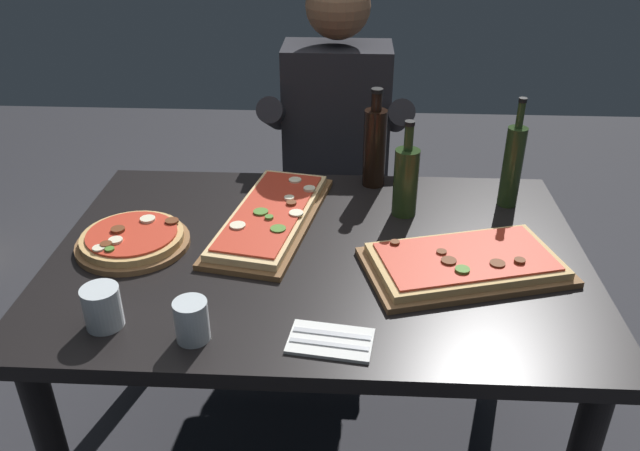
{
  "coord_description": "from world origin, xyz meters",
  "views": [
    {
      "loc": [
        0.08,
        -1.44,
        1.63
      ],
      "look_at": [
        0.0,
        0.05,
        0.79
      ],
      "focal_mm": 36.04,
      "sensor_mm": 36.0,
      "label": 1
    }
  ],
  "objects_px": {
    "oil_bottle_amber": "(513,165)",
    "vinegar_bottle_green": "(406,180)",
    "diner_chair": "(336,193)",
    "seated_diner": "(336,145)",
    "pizza_rectangular_left": "(271,216)",
    "wine_bottle_dark": "(375,146)",
    "pizza_round_far": "(133,239)",
    "tumbler_near_camera": "(192,323)",
    "dining_table": "(319,281)",
    "tumbler_far_side": "(103,309)",
    "pizza_rectangular_front": "(465,263)"
  },
  "relations": [
    {
      "from": "dining_table",
      "to": "pizza_rectangular_front",
      "type": "bearing_deg",
      "value": -10.54
    },
    {
      "from": "pizza_round_far",
      "to": "wine_bottle_dark",
      "type": "bearing_deg",
      "value": 32.46
    },
    {
      "from": "dining_table",
      "to": "pizza_round_far",
      "type": "distance_m",
      "value": 0.51
    },
    {
      "from": "pizza_round_far",
      "to": "oil_bottle_amber",
      "type": "bearing_deg",
      "value": 15.74
    },
    {
      "from": "pizza_rectangular_left",
      "to": "diner_chair",
      "type": "bearing_deg",
      "value": 76.71
    },
    {
      "from": "pizza_round_far",
      "to": "seated_diner",
      "type": "distance_m",
      "value": 0.9
    },
    {
      "from": "oil_bottle_amber",
      "to": "pizza_rectangular_left",
      "type": "bearing_deg",
      "value": -167.83
    },
    {
      "from": "pizza_rectangular_front",
      "to": "diner_chair",
      "type": "relative_size",
      "value": 0.63
    },
    {
      "from": "wine_bottle_dark",
      "to": "tumbler_far_side",
      "type": "relative_size",
      "value": 3.24
    },
    {
      "from": "pizza_rectangular_left",
      "to": "tumbler_near_camera",
      "type": "relative_size",
      "value": 6.35
    },
    {
      "from": "oil_bottle_amber",
      "to": "vinegar_bottle_green",
      "type": "relative_size",
      "value": 1.16
    },
    {
      "from": "tumbler_near_camera",
      "to": "vinegar_bottle_green",
      "type": "bearing_deg",
      "value": 50.64
    },
    {
      "from": "vinegar_bottle_green",
      "to": "oil_bottle_amber",
      "type": "bearing_deg",
      "value": 13.56
    },
    {
      "from": "wine_bottle_dark",
      "to": "pizza_rectangular_front",
      "type": "bearing_deg",
      "value": -65.55
    },
    {
      "from": "pizza_round_far",
      "to": "wine_bottle_dark",
      "type": "distance_m",
      "value": 0.78
    },
    {
      "from": "pizza_rectangular_left",
      "to": "wine_bottle_dark",
      "type": "xyz_separation_m",
      "value": [
        0.3,
        0.27,
        0.11
      ]
    },
    {
      "from": "pizza_round_far",
      "to": "vinegar_bottle_green",
      "type": "height_order",
      "value": "vinegar_bottle_green"
    },
    {
      "from": "pizza_rectangular_left",
      "to": "vinegar_bottle_green",
      "type": "bearing_deg",
      "value": 11.02
    },
    {
      "from": "dining_table",
      "to": "seated_diner",
      "type": "height_order",
      "value": "seated_diner"
    },
    {
      "from": "dining_table",
      "to": "tumbler_far_side",
      "type": "distance_m",
      "value": 0.58
    },
    {
      "from": "pizza_rectangular_left",
      "to": "tumbler_far_side",
      "type": "relative_size",
      "value": 6.25
    },
    {
      "from": "tumbler_near_camera",
      "to": "diner_chair",
      "type": "xyz_separation_m",
      "value": [
        0.27,
        1.23,
        -0.3
      ]
    },
    {
      "from": "wine_bottle_dark",
      "to": "oil_bottle_amber",
      "type": "relative_size",
      "value": 0.95
    },
    {
      "from": "wine_bottle_dark",
      "to": "tumbler_near_camera",
      "type": "height_order",
      "value": "wine_bottle_dark"
    },
    {
      "from": "oil_bottle_amber",
      "to": "diner_chair",
      "type": "height_order",
      "value": "oil_bottle_amber"
    },
    {
      "from": "tumbler_far_side",
      "to": "seated_diner",
      "type": "distance_m",
      "value": 1.17
    },
    {
      "from": "diner_chair",
      "to": "seated_diner",
      "type": "distance_m",
      "value": 0.28
    },
    {
      "from": "pizza_rectangular_front",
      "to": "seated_diner",
      "type": "relative_size",
      "value": 0.41
    },
    {
      "from": "dining_table",
      "to": "pizza_round_far",
      "type": "bearing_deg",
      "value": 179.55
    },
    {
      "from": "tumbler_far_side",
      "to": "seated_diner",
      "type": "xyz_separation_m",
      "value": [
        0.48,
        1.07,
        -0.04
      ]
    },
    {
      "from": "dining_table",
      "to": "vinegar_bottle_green",
      "type": "height_order",
      "value": "vinegar_bottle_green"
    },
    {
      "from": "pizza_round_far",
      "to": "seated_diner",
      "type": "relative_size",
      "value": 0.23
    },
    {
      "from": "pizza_round_far",
      "to": "oil_bottle_amber",
      "type": "distance_m",
      "value": 1.09
    },
    {
      "from": "dining_table",
      "to": "tumbler_near_camera",
      "type": "height_order",
      "value": "tumbler_near_camera"
    },
    {
      "from": "pizza_rectangular_front",
      "to": "seated_diner",
      "type": "bearing_deg",
      "value": 113.46
    },
    {
      "from": "oil_bottle_amber",
      "to": "vinegar_bottle_green",
      "type": "distance_m",
      "value": 0.32
    },
    {
      "from": "oil_bottle_amber",
      "to": "tumbler_near_camera",
      "type": "bearing_deg",
      "value": -140.08
    },
    {
      "from": "pizza_rectangular_left",
      "to": "vinegar_bottle_green",
      "type": "height_order",
      "value": "vinegar_bottle_green"
    },
    {
      "from": "tumbler_far_side",
      "to": "pizza_rectangular_front",
      "type": "bearing_deg",
      "value": 17.79
    },
    {
      "from": "vinegar_bottle_green",
      "to": "tumbler_far_side",
      "type": "height_order",
      "value": "vinegar_bottle_green"
    },
    {
      "from": "wine_bottle_dark",
      "to": "tumbler_near_camera",
      "type": "relative_size",
      "value": 3.3
    },
    {
      "from": "dining_table",
      "to": "pizza_rectangular_front",
      "type": "xyz_separation_m",
      "value": [
        0.37,
        -0.07,
        0.11
      ]
    },
    {
      "from": "dining_table",
      "to": "wine_bottle_dark",
      "type": "distance_m",
      "value": 0.5
    },
    {
      "from": "pizza_rectangular_front",
      "to": "seated_diner",
      "type": "xyz_separation_m",
      "value": [
        -0.35,
        0.8,
        -0.02
      ]
    },
    {
      "from": "wine_bottle_dark",
      "to": "diner_chair",
      "type": "xyz_separation_m",
      "value": [
        -0.13,
        0.44,
        -0.39
      ]
    },
    {
      "from": "dining_table",
      "to": "tumbler_far_side",
      "type": "height_order",
      "value": "tumbler_far_side"
    },
    {
      "from": "pizza_round_far",
      "to": "tumbler_near_camera",
      "type": "distance_m",
      "value": 0.45
    },
    {
      "from": "pizza_rectangular_left",
      "to": "diner_chair",
      "type": "height_order",
      "value": "diner_chair"
    },
    {
      "from": "dining_table",
      "to": "diner_chair",
      "type": "distance_m",
      "value": 0.87
    },
    {
      "from": "pizza_rectangular_front",
      "to": "seated_diner",
      "type": "distance_m",
      "value": 0.88
    }
  ]
}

